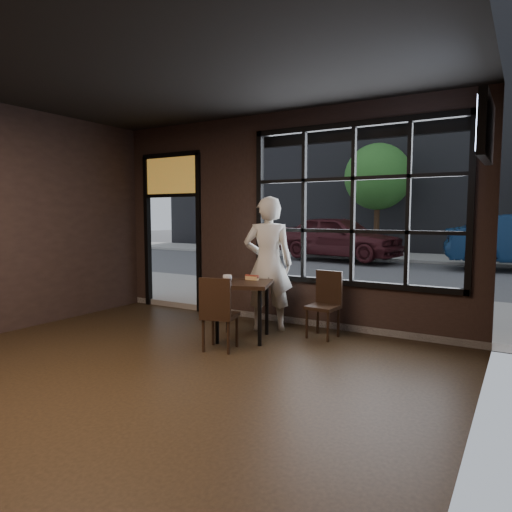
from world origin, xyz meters
The scene contains 16 objects.
floor centered at (0.00, 0.00, -0.01)m, with size 6.00×7.00×0.02m, color black.
ceiling centered at (0.00, 0.00, 3.21)m, with size 6.00×7.00×0.02m, color black.
wall_right centered at (3.00, 0.00, 1.60)m, with size 0.04×7.00×3.20m, color black.
window_frame centered at (1.20, 3.50, 1.80)m, with size 3.06×0.12×2.28m, color black.
stained_transom centered at (-2.10, 3.50, 2.35)m, with size 1.20×0.06×0.70m, color orange.
street_asphalt centered at (0.00, 24.00, -0.02)m, with size 60.00×41.00×0.04m, color #545456.
building_across centered at (0.00, 23.00, 7.50)m, with size 28.00×12.00×15.00m, color #5B5956.
cafe_table centered at (0.08, 2.39, 0.39)m, with size 0.72×0.72×0.78m, color black.
chair_near centered at (0.10, 1.84, 0.46)m, with size 0.40×0.40×0.92m, color black.
chair_window centered at (0.98, 3.00, 0.45)m, with size 0.39×0.39×0.90m, color black.
man centered at (0.12, 3.01, 0.96)m, with size 0.70×0.46×1.92m, color silver.
hotdog centered at (0.09, 2.61, 0.80)m, with size 0.20×0.08×0.06m, color tan, non-canonical shape.
cup centered at (-0.09, 2.28, 0.82)m, with size 0.12×0.12×0.10m, color silver.
tv centered at (2.93, 2.22, 2.47)m, with size 0.11×0.99×0.58m, color black.
maroon_car centered at (-2.45, 12.72, 0.86)m, with size 1.81×4.49×1.53m, color #45171C.
tree_left centered at (-1.88, 15.41, 3.13)m, with size 2.60×2.60×4.44m.
Camera 1 is at (3.31, -2.68, 1.67)m, focal length 32.00 mm.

